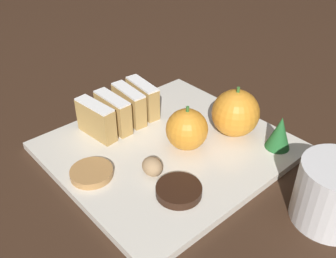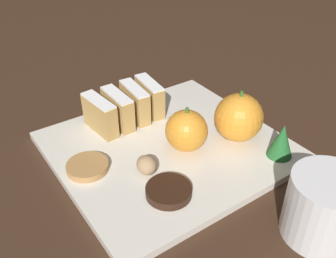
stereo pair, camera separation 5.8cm
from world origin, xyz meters
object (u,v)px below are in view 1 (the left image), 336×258
object	(u,v)px
orange_far	(235,113)
chocolate_cookie	(179,191)
coffee_mug	(335,194)
walnut	(152,167)
orange_near	(187,129)

from	to	relation	value
orange_far	chocolate_cookie	bearing A→B (deg)	-74.78
chocolate_cookie	coffee_mug	bearing A→B (deg)	38.92
orange_far	chocolate_cookie	size ratio (longest dim) A/B	1.36
orange_far	walnut	world-z (taller)	orange_far
orange_near	chocolate_cookie	size ratio (longest dim) A/B	1.17
orange_near	orange_far	distance (m)	0.09
walnut	orange_far	bearing A→B (deg)	86.72
chocolate_cookie	walnut	bearing A→B (deg)	-179.57
orange_near	orange_far	size ratio (longest dim) A/B	0.86
orange_near	orange_far	bearing A→B (deg)	73.80
chocolate_cookie	coffee_mug	xyz separation A→B (m)	(0.15, 0.12, 0.02)
orange_near	orange_far	xyz separation A→B (m)	(0.02, 0.09, 0.01)
orange_near	coffee_mug	world-z (taller)	orange_near
walnut	coffee_mug	size ratio (longest dim) A/B	0.27
walnut	chocolate_cookie	distance (m)	0.06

